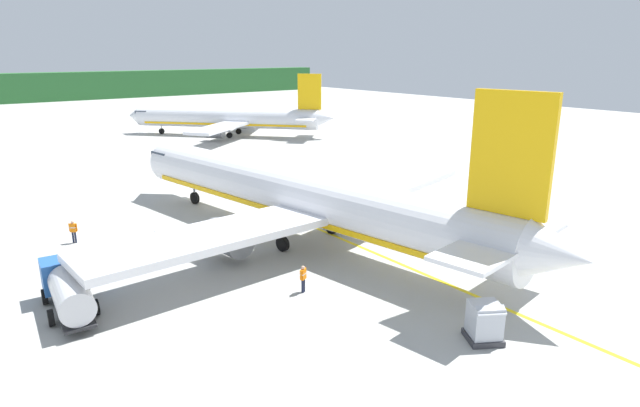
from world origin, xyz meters
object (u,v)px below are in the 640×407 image
(cargo_container_near, at_px, (170,240))
(cargo_container_mid, at_px, (485,322))
(service_truck_fuel, at_px, (68,289))
(crew_loader_left, at_px, (73,230))
(crew_marshaller, at_px, (303,277))
(airliner_mid_apron, at_px, (229,118))
(airliner_foreground, at_px, (299,196))

(cargo_container_near, xyz_separation_m, cargo_container_mid, (7.64, -20.92, 0.12))
(service_truck_fuel, distance_m, crew_loader_left, 12.00)
(cargo_container_mid, bearing_deg, crew_marshaller, 111.63)
(airliner_mid_apron, bearing_deg, crew_marshaller, -113.85)
(service_truck_fuel, bearing_deg, cargo_container_near, 34.52)
(airliner_foreground, bearing_deg, crew_marshaller, -123.73)
(cargo_container_near, bearing_deg, crew_loader_left, 128.86)
(airliner_mid_apron, relative_size, service_truck_fuel, 4.43)
(airliner_mid_apron, relative_size, cargo_container_mid, 13.08)
(cargo_container_near, distance_m, crew_loader_left, 7.98)
(airliner_mid_apron, distance_m, crew_marshaller, 63.01)
(service_truck_fuel, relative_size, crew_loader_left, 3.79)
(cargo_container_mid, bearing_deg, airliner_mid_apron, 72.28)
(airliner_foreground, distance_m, crew_marshaller, 9.65)
(airliner_foreground, bearing_deg, airliner_mid_apron, 67.86)
(airliner_mid_apron, height_order, cargo_container_near, airliner_mid_apron)
(crew_loader_left, bearing_deg, crew_marshaller, -63.17)
(airliner_mid_apron, xyz_separation_m, cargo_container_mid, (-21.55, -67.47, -1.97))
(airliner_foreground, relative_size, crew_marshaller, 24.63)
(airliner_foreground, xyz_separation_m, cargo_container_near, (-8.92, 3.28, -2.51))
(airliner_foreground, height_order, cargo_container_mid, airliner_foreground)
(airliner_foreground, distance_m, crew_loader_left, 17.01)
(airliner_mid_apron, distance_m, cargo_container_mid, 70.85)
(cargo_container_mid, distance_m, crew_loader_left, 29.93)
(airliner_mid_apron, bearing_deg, cargo_container_near, -122.09)
(airliner_foreground, height_order, service_truck_fuel, airliner_foreground)
(cargo_container_mid, bearing_deg, cargo_container_near, 110.06)
(service_truck_fuel, xyz_separation_m, crew_marshaller, (11.62, -5.63, -0.40))
(airliner_foreground, xyz_separation_m, crew_marshaller, (-5.19, -7.78, -2.39))
(service_truck_fuel, height_order, crew_marshaller, service_truck_fuel)
(crew_marshaller, relative_size, crew_loader_left, 0.97)
(airliner_mid_apron, relative_size, crew_loader_left, 16.78)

